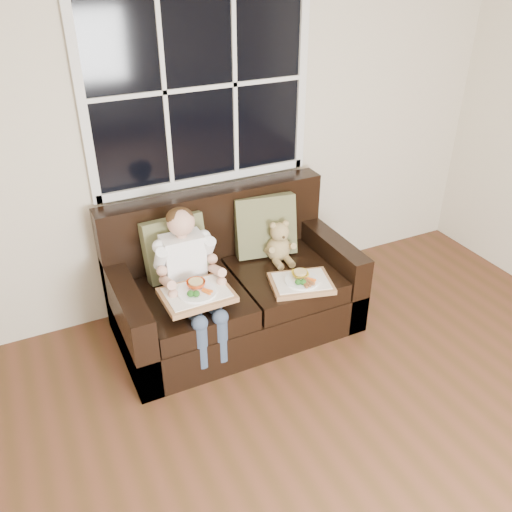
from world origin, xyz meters
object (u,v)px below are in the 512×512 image
tray_left (197,293)px  tray_right (301,282)px  teddy_bear (279,244)px  loveseat (232,289)px  child (189,268)px

tray_left → tray_right: 0.75m
teddy_bear → tray_right: (-0.03, -0.38, -0.10)m
tray_right → tray_left: bearing=-169.4°
loveseat → child: bearing=-161.2°
loveseat → teddy_bear: (0.39, 0.01, 0.27)m
child → tray_left: size_ratio=2.02×
loveseat → child: size_ratio=1.88×
loveseat → tray_right: (0.36, -0.36, 0.17)m
loveseat → child: (-0.36, -0.12, 0.34)m
teddy_bear → tray_right: bearing=-89.0°
tray_left → tray_right: size_ratio=0.93×
child → tray_right: size_ratio=1.88×
tray_left → tray_right: tray_left is taller
loveseat → teddy_bear: 0.47m
tray_right → child: bearing=176.0°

